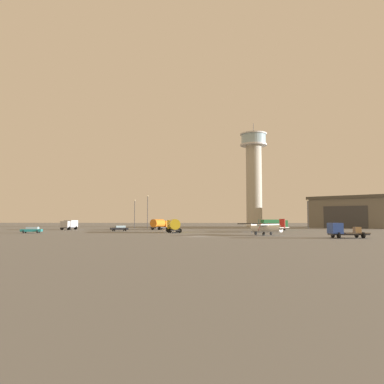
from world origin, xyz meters
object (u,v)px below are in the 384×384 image
object	(u,v)px
car_black	(119,228)
truck_flatbed_blue	(343,231)
truck_box_green	(274,224)
truck_box_silver	(69,224)
light_post_east	(308,212)
control_tower	(254,173)
light_post_north	(135,211)
truck_fuel_tanker_yellow	(174,225)
car_teal	(32,230)
light_post_west	(148,209)
airplane_black	(259,226)
airplane_white	(267,228)
truck_fuel_tanker_orange	(160,224)

from	to	relation	value
car_black	truck_flatbed_blue	bearing A→B (deg)	114.16
truck_box_green	car_black	bearing A→B (deg)	177.65
truck_box_silver	truck_box_green	bearing A→B (deg)	98.51
truck_box_silver	truck_box_green	world-z (taller)	truck_box_green
light_post_east	control_tower	bearing A→B (deg)	113.15
light_post_north	light_post_east	bearing A→B (deg)	-5.16
control_tower	truck_fuel_tanker_yellow	size ratio (longest dim) A/B	5.31
car_teal	truck_box_green	bearing A→B (deg)	-168.21
truck_fuel_tanker_yellow	light_post_west	bearing A→B (deg)	8.98
truck_fuel_tanker_yellow	car_teal	world-z (taller)	truck_fuel_tanker_yellow
airplane_black	control_tower	bearing A→B (deg)	1.10
car_teal	light_post_west	distance (m)	40.55
truck_box_green	light_post_east	bearing A→B (deg)	28.04
truck_box_green	light_post_east	world-z (taller)	light_post_east
car_teal	light_post_east	bearing A→B (deg)	-163.89
airplane_white	truck_flatbed_blue	size ratio (longest dim) A/B	1.35
truck_fuel_tanker_yellow	car_black	world-z (taller)	truck_fuel_tanker_yellow
light_post_west	airplane_white	bearing A→B (deg)	-55.08
airplane_black	light_post_north	bearing A→B (deg)	56.00
truck_box_green	car_black	size ratio (longest dim) A/B	1.58
truck_fuel_tanker_orange	light_post_north	size ratio (longest dim) A/B	0.79
car_teal	light_post_west	size ratio (longest dim) A/B	0.44
airplane_black	truck_fuel_tanker_yellow	size ratio (longest dim) A/B	1.34
truck_box_silver	light_post_west	distance (m)	23.54
airplane_black	car_teal	xyz separation A→B (m)	(-50.25, -9.39, -0.64)
truck_box_green	car_teal	distance (m)	60.70
airplane_black	truck_fuel_tanker_orange	bearing A→B (deg)	63.40
truck_flatbed_blue	airplane_black	bearing A→B (deg)	-74.88
truck_fuel_tanker_orange	light_post_east	xyz separation A→B (m)	(43.49, 8.80, 3.59)
airplane_white	truck_fuel_tanker_orange	size ratio (longest dim) A/B	1.19
truck_fuel_tanker_yellow	car_teal	bearing A→B (deg)	87.11
truck_box_silver	light_post_east	xyz separation A→B (m)	(68.76, 10.79, 3.72)
truck_fuel_tanker_orange	light_post_east	distance (m)	44.52
truck_fuel_tanker_yellow	light_post_east	xyz separation A→B (m)	(37.22, 30.22, 3.54)
light_post_west	light_post_north	distance (m)	6.60
airplane_white	light_post_east	world-z (taller)	light_post_east
airplane_black	car_black	size ratio (longest dim) A/B	2.19
control_tower	light_post_east	distance (m)	35.98
car_black	car_teal	size ratio (longest dim) A/B	1.00
control_tower	airplane_white	size ratio (longest dim) A/B	4.59
car_teal	light_post_west	xyz separation A→B (m)	(19.27, 35.28, 5.31)
light_post_east	light_post_north	distance (m)	53.75
truck_box_green	car_teal	world-z (taller)	truck_box_green
car_teal	truck_fuel_tanker_yellow	bearing A→B (deg)	177.44
truck_fuel_tanker_yellow	car_black	xyz separation A→B (m)	(-14.84, 9.72, -0.98)
truck_fuel_tanker_orange	light_post_east	world-z (taller)	light_post_east
airplane_black	airplane_white	world-z (taller)	airplane_white
airplane_white	truck_fuel_tanker_yellow	distance (m)	22.97
car_black	control_tower	bearing A→B (deg)	-158.23
truck_fuel_tanker_yellow	car_black	bearing A→B (deg)	45.41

